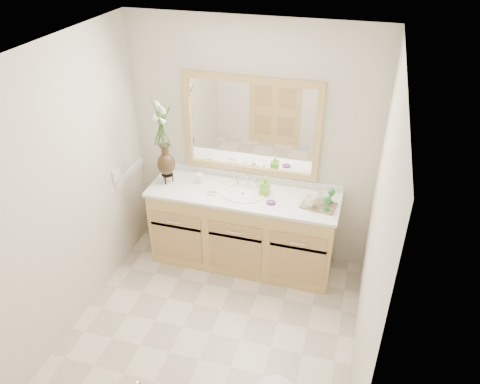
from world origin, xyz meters
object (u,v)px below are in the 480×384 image
(flower_vase, at_px, (163,129))
(tumbler, at_px, (200,178))
(soap_bottle, at_px, (265,186))
(tray, at_px, (318,205))

(flower_vase, distance_m, tumbler, 0.61)
(flower_vase, distance_m, soap_bottle, 1.09)
(tumbler, xyz_separation_m, soap_bottle, (0.67, -0.03, 0.04))
(soap_bottle, bearing_deg, tumbler, -175.73)
(tray, bearing_deg, soap_bottle, 179.60)
(tumbler, height_order, tray, tumbler)
(flower_vase, xyz_separation_m, tumbler, (0.31, 0.08, -0.53))
(flower_vase, relative_size, tumbler, 8.97)
(tumbler, bearing_deg, tray, -4.97)
(flower_vase, relative_size, tray, 2.73)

